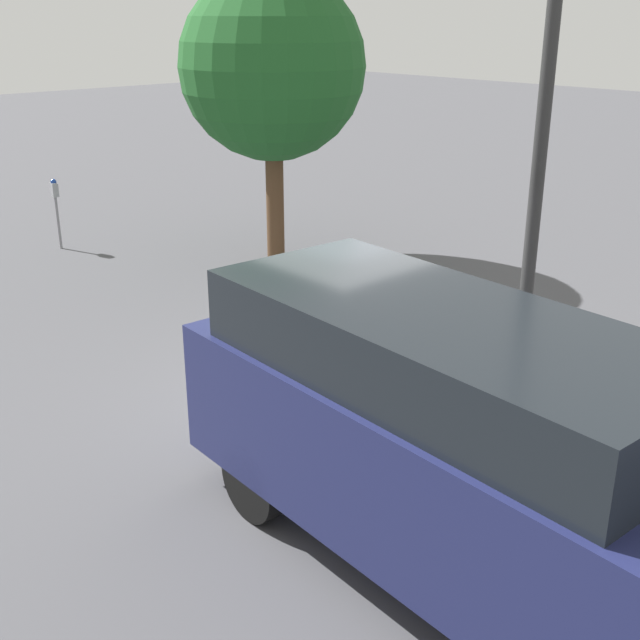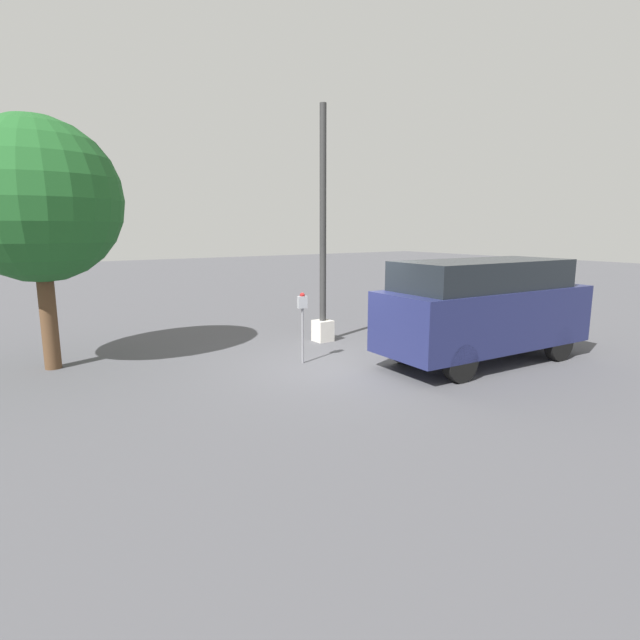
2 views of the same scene
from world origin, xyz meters
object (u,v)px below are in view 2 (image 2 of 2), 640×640
at_px(lamp_post, 323,265).
at_px(street_tree, 37,201).
at_px(parking_meter_near, 302,312).
at_px(parked_van, 484,307).

height_order(lamp_post, street_tree, lamp_post).
bearing_deg(street_tree, parking_meter_near, -29.67).
bearing_deg(parked_van, parking_meter_near, 150.18).
height_order(parking_meter_near, street_tree, street_tree).
bearing_deg(lamp_post, parked_van, -65.01).
xyz_separation_m(parking_meter_near, parked_van, (3.32, -2.13, 0.08)).
bearing_deg(lamp_post, parking_meter_near, -135.87).
distance_m(lamp_post, parked_van, 4.14).
bearing_deg(parking_meter_near, lamp_post, 53.57).
bearing_deg(lamp_post, street_tree, 170.30).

